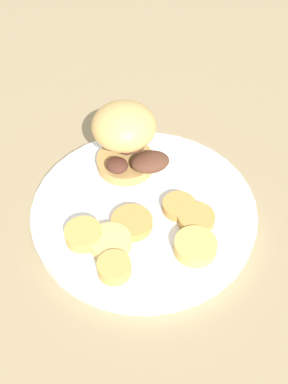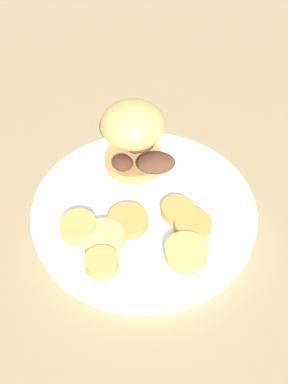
# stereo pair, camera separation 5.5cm
# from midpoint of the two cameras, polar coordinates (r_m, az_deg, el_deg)

# --- Properties ---
(ground_plane) EXTENTS (4.00, 4.00, 0.00)m
(ground_plane) POSITION_cam_midpoint_polar(r_m,az_deg,el_deg) (0.59, -2.70, -2.98)
(ground_plane) COLOR #937F5B
(dinner_plate) EXTENTS (0.29, 0.29, 0.02)m
(dinner_plate) POSITION_cam_midpoint_polar(r_m,az_deg,el_deg) (0.58, -2.74, -2.35)
(dinner_plate) COLOR white
(dinner_plate) RESTS_ON ground_plane
(sandwich) EXTENTS (0.09, 0.11, 0.10)m
(sandwich) POSITION_cam_midpoint_polar(r_m,az_deg,el_deg) (0.58, -5.00, 6.85)
(sandwich) COLOR tan
(sandwich) RESTS_ON dinner_plate
(potato_round_0) EXTENTS (0.04, 0.04, 0.01)m
(potato_round_0) POSITION_cam_midpoint_polar(r_m,az_deg,el_deg) (0.56, 1.68, -1.93)
(potato_round_0) COLOR #BC8942
(potato_round_0) RESTS_ON dinner_plate
(potato_round_1) EXTENTS (0.05, 0.05, 0.01)m
(potato_round_1) POSITION_cam_midpoint_polar(r_m,az_deg,el_deg) (0.55, 3.81, -3.54)
(potato_round_1) COLOR #BC8942
(potato_round_1) RESTS_ON dinner_plate
(potato_round_2) EXTENTS (0.05, 0.05, 0.01)m
(potato_round_2) POSITION_cam_midpoint_polar(r_m,az_deg,el_deg) (0.55, -4.45, -4.05)
(potato_round_2) COLOR #BC8942
(potato_round_2) RESTS_ON dinner_plate
(potato_round_3) EXTENTS (0.04, 0.04, 0.02)m
(potato_round_3) POSITION_cam_midpoint_polar(r_m,az_deg,el_deg) (0.51, -6.96, -9.69)
(potato_round_3) COLOR tan
(potato_round_3) RESTS_ON dinner_plate
(potato_round_4) EXTENTS (0.04, 0.04, 0.02)m
(potato_round_4) POSITION_cam_midpoint_polar(r_m,az_deg,el_deg) (0.54, -10.64, -5.49)
(potato_round_4) COLOR tan
(potato_round_4) RESTS_ON dinner_plate
(potato_round_5) EXTENTS (0.05, 0.05, 0.02)m
(potato_round_5) POSITION_cam_midpoint_polar(r_m,az_deg,el_deg) (0.52, 3.54, -7.10)
(potato_round_5) COLOR tan
(potato_round_5) RESTS_ON dinner_plate
(potato_round_6) EXTENTS (0.05, 0.05, 0.01)m
(potato_round_6) POSITION_cam_midpoint_polar(r_m,az_deg,el_deg) (0.53, -7.28, -6.51)
(potato_round_6) COLOR #DBB766
(potato_round_6) RESTS_ON dinner_plate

